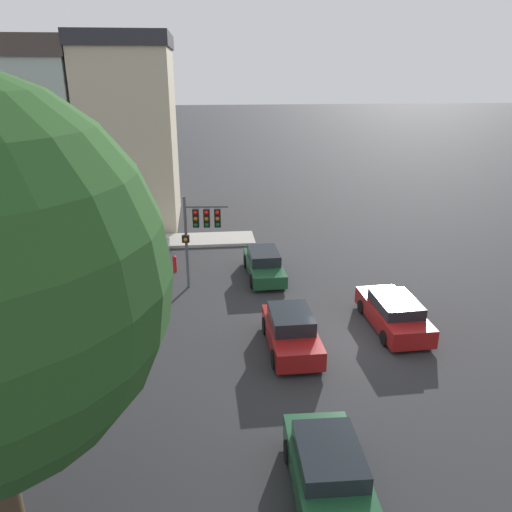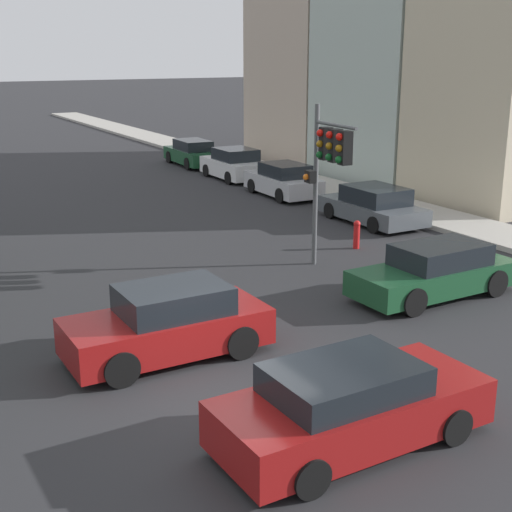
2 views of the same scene
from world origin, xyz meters
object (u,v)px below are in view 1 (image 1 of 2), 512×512
object	(u,v)px
traffic_signal	(201,224)
crossing_car_0	(291,331)
crossing_car_3	(264,264)
parked_car_0	(132,246)
fire_hydrant	(175,263)
crossing_car_2	(393,313)
parked_car_1	(26,251)
crossing_car_1	(329,475)

from	to	relation	value
traffic_signal	crossing_car_0	size ratio (longest dim) A/B	1.12
crossing_car_3	parked_car_0	distance (m)	8.19
crossing_car_0	fire_hydrant	world-z (taller)	crossing_car_0
crossing_car_2	traffic_signal	bearing A→B (deg)	56.38
crossing_car_3	parked_car_1	world-z (taller)	parked_car_1
traffic_signal	parked_car_0	xyz separation A→B (m)	(4.92, 4.08, -2.68)
parked_car_1	fire_hydrant	xyz separation A→B (m)	(-2.43, -8.48, -0.19)
crossing_car_3	crossing_car_2	bearing A→B (deg)	36.04
crossing_car_2	crossing_car_0	bearing A→B (deg)	103.38
traffic_signal	crossing_car_1	world-z (taller)	traffic_signal
crossing_car_0	crossing_car_3	size ratio (longest dim) A/B	0.91
traffic_signal	parked_car_1	distance (m)	11.35
crossing_car_0	parked_car_0	bearing A→B (deg)	-146.75
crossing_car_1	crossing_car_3	xyz separation A→B (m)	(14.74, -0.14, -0.03)
crossing_car_1	parked_car_0	size ratio (longest dim) A/B	1.00
crossing_car_2	fire_hydrant	world-z (taller)	crossing_car_2
parked_car_0	parked_car_1	size ratio (longest dim) A/B	1.04
parked_car_0	parked_car_1	bearing A→B (deg)	2.54
crossing_car_2	parked_car_1	xyz separation A→B (m)	(9.71, 17.96, 0.02)
fire_hydrant	traffic_signal	bearing A→B (deg)	-146.00
crossing_car_0	crossing_car_2	distance (m)	4.74
crossing_car_0	crossing_car_3	distance (m)	7.42
crossing_car_1	parked_car_1	distance (m)	22.43
parked_car_0	parked_car_1	world-z (taller)	parked_car_1
crossing_car_1	parked_car_0	xyz separation A→B (m)	(18.48, 7.15, -0.04)
crossing_car_2	fire_hydrant	xyz separation A→B (m)	(7.28, 9.48, -0.18)
crossing_car_1	parked_car_1	bearing A→B (deg)	-142.66
crossing_car_2	crossing_car_3	distance (m)	7.82
traffic_signal	parked_car_1	size ratio (longest dim) A/B	1.13
traffic_signal	fire_hydrant	size ratio (longest dim) A/B	5.08
crossing_car_2	parked_car_1	world-z (taller)	parked_car_1
traffic_signal	fire_hydrant	world-z (taller)	traffic_signal
crossing_car_2	crossing_car_3	world-z (taller)	crossing_car_2
crossing_car_1	traffic_signal	bearing A→B (deg)	-165.52
fire_hydrant	crossing_car_2	bearing A→B (deg)	-127.53
parked_car_0	fire_hydrant	bearing A→B (deg)	134.01
crossing_car_0	fire_hydrant	distance (m)	9.80
crossing_car_2	fire_hydrant	size ratio (longest dim) A/B	4.97
crossing_car_3	fire_hydrant	size ratio (longest dim) A/B	4.96
parked_car_1	fire_hydrant	size ratio (longest dim) A/B	4.48
crossing_car_0	parked_car_1	xyz separation A→B (m)	(10.92, 13.37, -0.03)
parked_car_1	crossing_car_1	bearing A→B (deg)	127.08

